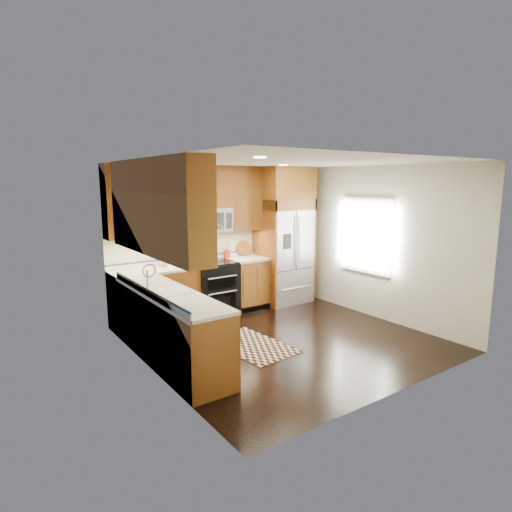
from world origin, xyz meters
TOP-DOWN VIEW (x-y plane):
  - ground at (0.00, 0.00)m, footprint 4.00×4.00m
  - wall_back at (0.00, 2.00)m, footprint 4.00×0.02m
  - wall_left at (-2.00, 0.00)m, footprint 0.02×4.00m
  - wall_right at (2.00, 0.00)m, footprint 0.02×4.00m
  - window at (1.98, 0.20)m, footprint 0.04×1.10m
  - base_cabinets at (-1.23, 0.90)m, footprint 2.85×3.00m
  - countertop at (-1.09, 1.01)m, footprint 2.86×3.01m
  - upper_cabinets at (-1.15, 1.09)m, footprint 2.85×3.00m
  - range at (-0.25, 1.67)m, footprint 0.76×0.67m
  - microwave at (-0.25, 1.80)m, footprint 0.76×0.40m
  - refrigerator at (1.30, 1.63)m, footprint 0.98×0.75m
  - sink_faucet at (-1.73, 0.23)m, footprint 0.54×0.44m
  - rug at (-0.52, 0.07)m, footprint 0.90×1.38m
  - knife_block at (-1.07, 1.86)m, footprint 0.13×0.15m
  - utensil_crock at (0.19, 1.91)m, footprint 0.12×0.12m
  - cutting_board at (0.58, 1.94)m, footprint 0.35×0.35m

SIDE VIEW (x-z plane):
  - ground at x=0.00m, z-range 0.00..0.00m
  - rug at x=-0.52m, z-range 0.00..0.01m
  - base_cabinets at x=-1.23m, z-range 0.00..0.90m
  - range at x=-0.25m, z-range 0.00..0.94m
  - countertop at x=-1.09m, z-range 0.90..0.94m
  - cutting_board at x=0.58m, z-range 0.94..0.96m
  - sink_faucet at x=-1.73m, z-range 0.81..1.18m
  - knife_block at x=-1.07m, z-range 0.92..1.17m
  - utensil_crock at x=0.19m, z-range 0.89..1.20m
  - wall_back at x=0.00m, z-range 0.00..2.60m
  - wall_left at x=-2.00m, z-range 0.00..2.60m
  - wall_right at x=2.00m, z-range 0.00..2.60m
  - refrigerator at x=1.30m, z-range 0.00..2.60m
  - window at x=1.98m, z-range 0.75..2.05m
  - microwave at x=-0.25m, z-range 1.45..1.87m
  - upper_cabinets at x=-1.15m, z-range 1.45..2.60m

